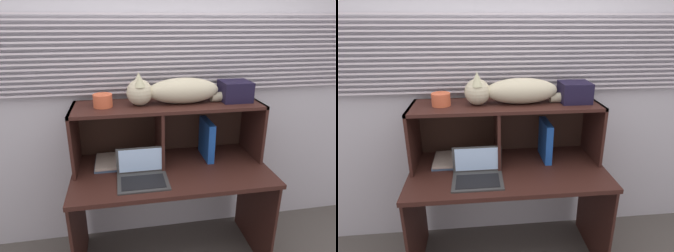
% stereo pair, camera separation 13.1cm
% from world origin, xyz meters
% --- Properties ---
extents(back_panel_with_blinds, '(4.40, 0.08, 2.50)m').
position_xyz_m(back_panel_with_blinds, '(0.00, 0.55, 1.26)').
color(back_panel_with_blinds, '#B1AFB7').
rests_on(back_panel_with_blinds, ground).
extents(desk, '(1.33, 0.67, 0.77)m').
position_xyz_m(desk, '(0.00, 0.17, 0.61)').
color(desk, '#321813').
rests_on(desk, ground).
extents(hutch_shelf_unit, '(1.30, 0.38, 0.43)m').
position_xyz_m(hutch_shelf_unit, '(-0.01, 0.34, 1.07)').
color(hutch_shelf_unit, '#321813').
rests_on(hutch_shelf_unit, desk).
extents(cat, '(0.89, 0.19, 0.21)m').
position_xyz_m(cat, '(0.05, 0.31, 1.28)').
color(cat, '#B7AE8F').
rests_on(cat, hutch_shelf_unit).
extents(laptop, '(0.32, 0.24, 0.19)m').
position_xyz_m(laptop, '(-0.21, 0.06, 0.80)').
color(laptop, '#333333').
rests_on(laptop, desk).
extents(binder_upright, '(0.05, 0.25, 0.28)m').
position_xyz_m(binder_upright, '(0.29, 0.31, 0.91)').
color(binder_upright, '#194597').
rests_on(binder_upright, desk).
extents(book_stack, '(0.19, 0.26, 0.04)m').
position_xyz_m(book_stack, '(-0.43, 0.31, 0.78)').
color(book_stack, '#3F5778').
rests_on(book_stack, desk).
extents(small_basket, '(0.12, 0.12, 0.08)m').
position_xyz_m(small_basket, '(-0.43, 0.31, 1.23)').
color(small_basket, '#C55433').
rests_on(small_basket, hutch_shelf_unit).
extents(storage_box, '(0.20, 0.19, 0.14)m').
position_xyz_m(storage_box, '(0.48, 0.31, 1.26)').
color(storage_box, black).
rests_on(storage_box, hutch_shelf_unit).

